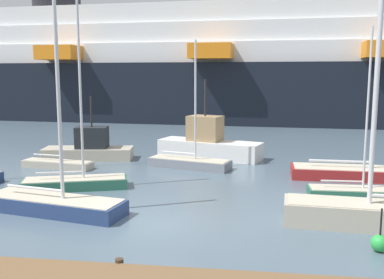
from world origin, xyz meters
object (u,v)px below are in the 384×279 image
sailboat_0 (75,180)px  sailboat_5 (359,170)px  fishing_boat_0 (208,144)px  sailboat_6 (58,161)px  channel_buoy_1 (380,243)px  cruise_ship (221,69)px  sailboat_3 (189,162)px  fishing_boat_1 (89,148)px  sailboat_2 (355,189)px  sailboat_1 (53,202)px

sailboat_0 → sailboat_5: (14.65, 3.96, 0.09)m
fishing_boat_0 → sailboat_6: bearing=45.5°
channel_buoy_1 → cruise_ship: (-8.05, 42.83, 6.12)m
sailboat_5 → sailboat_6: (-17.68, 0.58, -0.10)m
sailboat_0 → fishing_boat_0: 10.83m
sailboat_6 → fishing_boat_0: (8.89, 4.54, 0.54)m
sailboat_3 → sailboat_6: 8.11m
fishing_boat_0 → sailboat_3: bearing=94.4°
fishing_boat_0 → fishing_boat_1: 8.10m
sailboat_0 → cruise_ship: 37.40m
sailboat_6 → cruise_ship: size_ratio=0.07×
sailboat_5 → channel_buoy_1: bearing=-97.7°
sailboat_0 → sailboat_3: size_ratio=1.24×
sailboat_3 → cruise_ship: size_ratio=0.06×
sailboat_0 → fishing_boat_1: sailboat_0 is taller
sailboat_5 → sailboat_6: size_ratio=1.29×
sailboat_6 → channel_buoy_1: bearing=-25.2°
sailboat_2 → sailboat_6: sailboat_6 is taller
sailboat_6 → sailboat_2: bearing=-4.9°
fishing_boat_1 → channel_buoy_1: size_ratio=4.23×
channel_buoy_1 → sailboat_5: bearing=80.2°
sailboat_6 → cruise_ship: cruise_ship is taller
sailboat_2 → channel_buoy_1: bearing=-97.7°
sailboat_3 → fishing_boat_0: sailboat_3 is taller
sailboat_6 → fishing_boat_1: size_ratio=1.43×
sailboat_0 → sailboat_3: bearing=30.7°
fishing_boat_1 → cruise_ship: 30.49m
sailboat_2 → sailboat_3: bearing=147.8°
sailboat_1 → fishing_boat_0: 13.92m
sailboat_1 → sailboat_5: 16.05m
sailboat_0 → sailboat_1: size_ratio=1.00×
sailboat_3 → channel_buoy_1: sailboat_3 is taller
sailboat_5 → fishing_boat_0: bearing=151.9°
channel_buoy_1 → sailboat_6: bearing=145.9°
fishing_boat_1 → sailboat_1: bearing=-84.6°
sailboat_1 → cruise_ship: size_ratio=0.07×
sailboat_2 → sailboat_1: bearing=-163.2°
sailboat_2 → channel_buoy_1: (-0.77, -6.68, -0.04)m
sailboat_3 → channel_buoy_1: 14.26m
sailboat_2 → sailboat_5: (0.99, 3.51, 0.19)m
sailboat_6 → fishing_boat_0: bearing=36.0°
sailboat_2 → fishing_boat_0: bearing=130.9°
sailboat_0 → cruise_ship: size_ratio=0.07×
cruise_ship → sailboat_2: bearing=-72.2°
sailboat_6 → cruise_ship: bearing=85.1°
sailboat_1 → sailboat_0: bearing=110.8°
sailboat_1 → fishing_boat_1: bearing=115.2°
sailboat_5 → fishing_boat_0: size_ratio=1.53×
sailboat_1 → cruise_ship: 41.04m
fishing_boat_1 → channel_buoy_1: bearing=-50.4°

